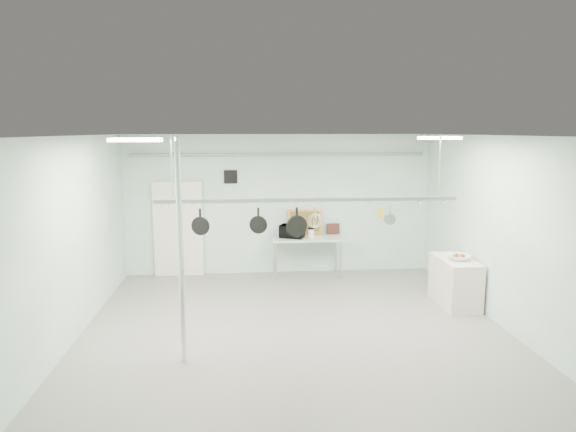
{
  "coord_description": "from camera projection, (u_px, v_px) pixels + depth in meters",
  "views": [
    {
      "loc": [
        -0.82,
        -7.65,
        3.28
      ],
      "look_at": [
        -0.06,
        1.0,
        1.83
      ],
      "focal_mm": 32.0,
      "sensor_mm": 36.0,
      "label": 1
    }
  ],
  "objects": [
    {
      "name": "pot_rack",
      "position": [
        308.0,
        198.0,
        8.07
      ],
      "size": [
        4.8,
        0.06,
        1.0
      ],
      "color": "#B7B7BC",
      "rests_on": "ceiling"
    },
    {
      "name": "skillet_mid",
      "position": [
        258.0,
        220.0,
        8.06
      ],
      "size": [
        0.29,
        0.12,
        0.39
      ],
      "primitive_type": null,
      "rotation": [
        0.0,
        0.0,
        -0.22
      ],
      "color": "black",
      "rests_on": "pot_rack"
    },
    {
      "name": "painting_small",
      "position": [
        333.0,
        229.0,
        11.89
      ],
      "size": [
        0.31,
        0.11,
        0.25
      ],
      "primitive_type": "cube",
      "rotation": [
        -0.17,
        0.0,
        0.08
      ],
      "color": "#371A13",
      "rests_on": "prep_table"
    },
    {
      "name": "saucepan",
      "position": [
        390.0,
        215.0,
        8.23
      ],
      "size": [
        0.19,
        0.11,
        0.31
      ],
      "primitive_type": null,
      "rotation": [
        0.0,
        0.0,
        0.08
      ],
      "color": "#A9A8AD",
      "rests_on": "pot_rack"
    },
    {
      "name": "floor",
      "position": [
        297.0,
        340.0,
        8.12
      ],
      "size": [
        8.0,
        8.0,
        0.0
      ],
      "primitive_type": "plane",
      "color": "gray",
      "rests_on": "ground"
    },
    {
      "name": "whisk",
      "position": [
        315.0,
        218.0,
        8.13
      ],
      "size": [
        0.22,
        0.22,
        0.36
      ],
      "primitive_type": null,
      "rotation": [
        0.0,
        0.0,
        0.02
      ],
      "color": "#B4B4B9",
      "rests_on": "pot_rack"
    },
    {
      "name": "grater",
      "position": [
        381.0,
        213.0,
        8.21
      ],
      "size": [
        0.09,
        0.03,
        0.21
      ],
      "primitive_type": null,
      "rotation": [
        0.0,
        0.0,
        0.16
      ],
      "color": "yellow",
      "rests_on": "pot_rack"
    },
    {
      "name": "door",
      "position": [
        178.0,
        230.0,
        11.62
      ],
      "size": [
        1.1,
        0.1,
        2.2
      ],
      "primitive_type": "cube",
      "color": "silver",
      "rests_on": "floor"
    },
    {
      "name": "chrome_pole",
      "position": [
        181.0,
        253.0,
        7.12
      ],
      "size": [
        0.08,
        0.08,
        3.2
      ],
      "primitive_type": "cylinder",
      "color": "silver",
      "rests_on": "floor"
    },
    {
      "name": "skillet_right",
      "position": [
        297.0,
        222.0,
        8.12
      ],
      "size": [
        0.35,
        0.15,
        0.48
      ],
      "primitive_type": null,
      "rotation": [
        0.0,
        0.0,
        0.26
      ],
      "color": "black",
      "rests_on": "pot_rack"
    },
    {
      "name": "back_wall",
      "position": [
        279.0,
        205.0,
        11.78
      ],
      "size": [
        7.0,
        0.02,
        3.2
      ],
      "primitive_type": "cube",
      "color": "silver",
      "rests_on": "floor"
    },
    {
      "name": "fruit_bowl",
      "position": [
        459.0,
        257.0,
        9.53
      ],
      "size": [
        0.48,
        0.48,
        0.1
      ],
      "primitive_type": "imported",
      "rotation": [
        0.0,
        0.0,
        -0.21
      ],
      "color": "white",
      "rests_on": "side_cabinet"
    },
    {
      "name": "wall_vent",
      "position": [
        231.0,
        177.0,
        11.56
      ],
      "size": [
        0.3,
        0.04,
        0.3
      ],
      "primitive_type": "cube",
      "color": "black",
      "rests_on": "back_wall"
    },
    {
      "name": "conduit_pipe",
      "position": [
        279.0,
        154.0,
        11.5
      ],
      "size": [
        6.6,
        0.07,
        0.07
      ],
      "primitive_type": "cylinder",
      "rotation": [
        0.0,
        1.57,
        0.0
      ],
      "color": "gray",
      "rests_on": "back_wall"
    },
    {
      "name": "light_panel_right",
      "position": [
        440.0,
        138.0,
        8.4
      ],
      "size": [
        0.65,
        0.3,
        0.05
      ],
      "primitive_type": "cube",
      "color": "white",
      "rests_on": "ceiling"
    },
    {
      "name": "light_panel_left",
      "position": [
        136.0,
        140.0,
        6.63
      ],
      "size": [
        0.65,
        0.3,
        0.05
      ],
      "primitive_type": "cube",
      "color": "white",
      "rests_on": "ceiling"
    },
    {
      "name": "microwave",
      "position": [
        292.0,
        231.0,
        11.49
      ],
      "size": [
        0.62,
        0.53,
        0.29
      ],
      "primitive_type": "imported",
      "rotation": [
        0.0,
        0.0,
        2.75
      ],
      "color": "black",
      "rests_on": "prep_table"
    },
    {
      "name": "coffee_canister",
      "position": [
        311.0,
        234.0,
        11.44
      ],
      "size": [
        0.16,
        0.16,
        0.21
      ],
      "primitive_type": "cylinder",
      "rotation": [
        0.0,
        0.0,
        -0.19
      ],
      "color": "silver",
      "rests_on": "prep_table"
    },
    {
      "name": "skillet_left",
      "position": [
        200.0,
        221.0,
        7.98
      ],
      "size": [
        0.3,
        0.12,
        0.4
      ],
      "primitive_type": null,
      "rotation": [
        0.0,
        0.0,
        -0.22
      ],
      "color": "black",
      "rests_on": "pot_rack"
    },
    {
      "name": "side_cabinet",
      "position": [
        455.0,
        282.0,
        9.7
      ],
      "size": [
        0.6,
        1.2,
        0.9
      ],
      "primitive_type": "cube",
      "color": "beige",
      "rests_on": "floor"
    },
    {
      "name": "right_wall",
      "position": [
        515.0,
        237.0,
        8.16
      ],
      "size": [
        0.02,
        8.0,
        3.2
      ],
      "primitive_type": "cube",
      "color": "silver",
      "rests_on": "floor"
    },
    {
      "name": "ceiling",
      "position": [
        298.0,
        137.0,
        7.6
      ],
      "size": [
        7.0,
        8.0,
        0.02
      ],
      "primitive_type": "cube",
      "color": "silver",
      "rests_on": "back_wall"
    },
    {
      "name": "fruit_cluster",
      "position": [
        459.0,
        255.0,
        9.53
      ],
      "size": [
        0.24,
        0.24,
        0.09
      ],
      "primitive_type": null,
      "color": "#A31E0F",
      "rests_on": "fruit_bowl"
    },
    {
      "name": "painting_large",
      "position": [
        305.0,
        222.0,
        11.81
      ],
      "size": [
        0.78,
        0.16,
        0.58
      ],
      "primitive_type": "cube",
      "rotation": [
        -0.14,
        0.0,
        -0.04
      ],
      "color": "gold",
      "rests_on": "prep_table"
    },
    {
      "name": "prep_table",
      "position": [
        307.0,
        240.0,
        11.58
      ],
      "size": [
        1.6,
        0.7,
        0.91
      ],
      "color": "#9DB9A8",
      "rests_on": "floor"
    }
  ]
}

